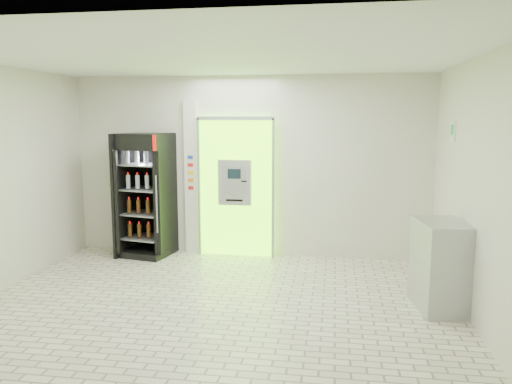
# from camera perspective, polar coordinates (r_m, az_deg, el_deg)

# --- Properties ---
(ground) EXTENTS (6.00, 6.00, 0.00)m
(ground) POSITION_cam_1_polar(r_m,az_deg,el_deg) (6.31, -4.78, -13.03)
(ground) COLOR beige
(ground) RESTS_ON ground
(room_shell) EXTENTS (6.00, 6.00, 6.00)m
(room_shell) POSITION_cam_1_polar(r_m,az_deg,el_deg) (5.89, -5.00, 3.88)
(room_shell) COLOR silver
(room_shell) RESTS_ON ground
(atm_assembly) EXTENTS (1.30, 0.24, 2.33)m
(atm_assembly) POSITION_cam_1_polar(r_m,az_deg,el_deg) (8.35, -2.28, 0.65)
(atm_assembly) COLOR #73FF0B
(atm_assembly) RESTS_ON ground
(pillar) EXTENTS (0.22, 0.11, 2.60)m
(pillar) POSITION_cam_1_polar(r_m,az_deg,el_deg) (8.55, -7.38, 1.65)
(pillar) COLOR silver
(pillar) RESTS_ON ground
(beverage_cooler) EXTENTS (0.89, 0.84, 2.06)m
(beverage_cooler) POSITION_cam_1_polar(r_m,az_deg,el_deg) (8.55, -12.51, -0.61)
(beverage_cooler) COLOR black
(beverage_cooler) RESTS_ON ground
(steel_cabinet) EXTENTS (0.66, 0.88, 1.08)m
(steel_cabinet) POSITION_cam_1_polar(r_m,az_deg,el_deg) (6.48, 20.39, -7.90)
(steel_cabinet) COLOR #A0A3A8
(steel_cabinet) RESTS_ON ground
(exit_sign) EXTENTS (0.02, 0.22, 0.26)m
(exit_sign) POSITION_cam_1_polar(r_m,az_deg,el_deg) (7.27, 21.58, 6.42)
(exit_sign) COLOR white
(exit_sign) RESTS_ON room_shell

